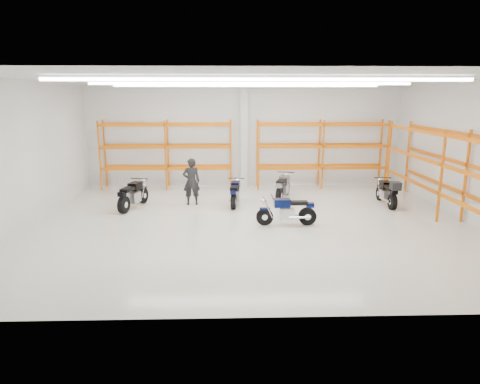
{
  "coord_description": "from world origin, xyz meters",
  "views": [
    {
      "loc": [
        -0.75,
        -13.21,
        4.03
      ],
      "look_at": [
        -0.34,
        0.5,
        0.93
      ],
      "focal_mm": 32.0,
      "sensor_mm": 36.0,
      "label": 1
    }
  ],
  "objects_px": {
    "motorcycle_back_a": "(132,196)",
    "motorcycle_main": "(289,212)",
    "motorcycle_back_b": "(235,194)",
    "motorcycle_back_c": "(283,188)",
    "motorcycle_back_d": "(388,193)",
    "structural_column": "(244,137)",
    "standing_man": "(191,182)"
  },
  "relations": [
    {
      "from": "motorcycle_back_a",
      "to": "motorcycle_main",
      "type": "bearing_deg",
      "value": -21.99
    },
    {
      "from": "standing_man",
      "to": "motorcycle_back_a",
      "type": "bearing_deg",
      "value": 3.35
    },
    {
      "from": "motorcycle_back_a",
      "to": "motorcycle_back_c",
      "type": "distance_m",
      "value": 5.78
    },
    {
      "from": "structural_column",
      "to": "motorcycle_back_d",
      "type": "bearing_deg",
      "value": -35.84
    },
    {
      "from": "motorcycle_back_b",
      "to": "standing_man",
      "type": "relative_size",
      "value": 1.08
    },
    {
      "from": "standing_man",
      "to": "motorcycle_main",
      "type": "bearing_deg",
      "value": 128.88
    },
    {
      "from": "motorcycle_back_d",
      "to": "structural_column",
      "type": "bearing_deg",
      "value": 144.16
    },
    {
      "from": "motorcycle_back_b",
      "to": "structural_column",
      "type": "relative_size",
      "value": 0.43
    },
    {
      "from": "motorcycle_back_a",
      "to": "motorcycle_back_d",
      "type": "height_order",
      "value": "motorcycle_back_d"
    },
    {
      "from": "motorcycle_main",
      "to": "motorcycle_back_b",
      "type": "bearing_deg",
      "value": 122.81
    },
    {
      "from": "motorcycle_main",
      "to": "standing_man",
      "type": "relative_size",
      "value": 1.08
    },
    {
      "from": "motorcycle_back_b",
      "to": "structural_column",
      "type": "bearing_deg",
      "value": 82.2
    },
    {
      "from": "structural_column",
      "to": "motorcycle_back_c",
      "type": "bearing_deg",
      "value": -61.0
    },
    {
      "from": "motorcycle_back_b",
      "to": "motorcycle_back_d",
      "type": "xyz_separation_m",
      "value": [
        5.67,
        -0.3,
        0.06
      ]
    },
    {
      "from": "motorcycle_main",
      "to": "motorcycle_back_b",
      "type": "distance_m",
      "value": 3.08
    },
    {
      "from": "motorcycle_back_a",
      "to": "structural_column",
      "type": "xyz_separation_m",
      "value": [
        4.2,
        3.86,
        1.77
      ]
    },
    {
      "from": "motorcycle_back_a",
      "to": "motorcycle_back_c",
      "type": "height_order",
      "value": "motorcycle_back_a"
    },
    {
      "from": "motorcycle_main",
      "to": "structural_column",
      "type": "xyz_separation_m",
      "value": [
        -1.19,
        6.04,
        1.81
      ]
    },
    {
      "from": "motorcycle_back_c",
      "to": "motorcycle_back_d",
      "type": "relative_size",
      "value": 0.97
    },
    {
      "from": "motorcycle_main",
      "to": "structural_column",
      "type": "distance_m",
      "value": 6.41
    },
    {
      "from": "motorcycle_back_c",
      "to": "motorcycle_main",
      "type": "bearing_deg",
      "value": -93.99
    },
    {
      "from": "motorcycle_back_c",
      "to": "motorcycle_back_d",
      "type": "xyz_separation_m",
      "value": [
        3.76,
        -1.17,
        0.03
      ]
    },
    {
      "from": "motorcycle_main",
      "to": "motorcycle_back_a",
      "type": "relative_size",
      "value": 0.94
    },
    {
      "from": "motorcycle_back_c",
      "to": "standing_man",
      "type": "distance_m",
      "value": 3.63
    },
    {
      "from": "motorcycle_back_b",
      "to": "structural_column",
      "type": "xyz_separation_m",
      "value": [
        0.47,
        3.45,
        1.81
      ]
    },
    {
      "from": "motorcycle_main",
      "to": "motorcycle_back_c",
      "type": "xyz_separation_m",
      "value": [
        0.24,
        3.45,
        0.03
      ]
    },
    {
      "from": "motorcycle_back_a",
      "to": "standing_man",
      "type": "relative_size",
      "value": 1.16
    },
    {
      "from": "structural_column",
      "to": "standing_man",
      "type": "bearing_deg",
      "value": -122.45
    },
    {
      "from": "motorcycle_back_b",
      "to": "motorcycle_back_a",
      "type": "bearing_deg",
      "value": -173.79
    },
    {
      "from": "motorcycle_back_a",
      "to": "motorcycle_back_b",
      "type": "xyz_separation_m",
      "value": [
        3.73,
        0.41,
        -0.04
      ]
    },
    {
      "from": "motorcycle_main",
      "to": "motorcycle_back_c",
      "type": "distance_m",
      "value": 3.46
    },
    {
      "from": "motorcycle_back_b",
      "to": "motorcycle_back_c",
      "type": "xyz_separation_m",
      "value": [
        1.91,
        0.86,
        0.03
      ]
    }
  ]
}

